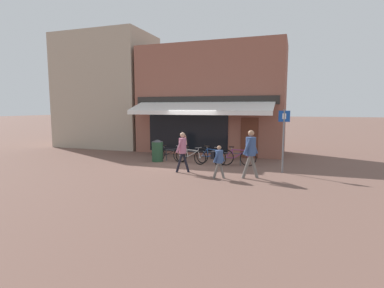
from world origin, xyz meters
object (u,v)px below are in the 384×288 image
at_px(pedestrian_second_adult, 251,149).
at_px(bicycle_blue, 211,156).
at_px(litter_bin, 157,150).
at_px(parking_sign, 284,134).
at_px(pedestrian_child, 218,158).
at_px(bicycle_black, 169,154).
at_px(pedestrian_adult, 183,147).
at_px(bicycle_purple, 237,157).
at_px(bicycle_silver, 190,156).

bearing_deg(pedestrian_second_adult, bicycle_blue, 134.87).
relative_size(litter_bin, parking_sign, 0.42).
bearing_deg(pedestrian_child, bicycle_black, 142.33).
bearing_deg(pedestrian_child, pedestrian_second_adult, 22.66).
xyz_separation_m(bicycle_black, pedestrian_adult, (1.49, -2.02, 0.65)).
xyz_separation_m(bicycle_purple, pedestrian_second_adult, (0.92, -2.22, 0.71)).
bearing_deg(bicycle_silver, pedestrian_adult, -64.65).
bearing_deg(pedestrian_adult, bicycle_black, 123.59).
bearing_deg(bicycle_silver, pedestrian_child, -36.47).
bearing_deg(pedestrian_second_adult, bicycle_silver, 145.95).
distance_m(pedestrian_adult, parking_sign, 4.08).
xyz_separation_m(bicycle_black, bicycle_blue, (2.12, -0.05, 0.02)).
bearing_deg(bicycle_black, parking_sign, -15.97).
distance_m(bicycle_black, bicycle_silver, 1.15).
distance_m(bicycle_purple, parking_sign, 2.48).
height_order(pedestrian_second_adult, parking_sign, parking_sign).
bearing_deg(bicycle_purple, parking_sign, -29.48).
relative_size(bicycle_silver, bicycle_purple, 0.97).
relative_size(bicycle_silver, pedestrian_child, 1.36).
xyz_separation_m(bicycle_black, bicycle_purple, (3.32, 0.06, 0.03)).
xyz_separation_m(bicycle_silver, pedestrian_second_adult, (3.10, -2.07, 0.74)).
height_order(bicycle_black, litter_bin, litter_bin).
bearing_deg(bicycle_black, pedestrian_second_adult, -34.62).
height_order(litter_bin, parking_sign, parking_sign).
distance_m(pedestrian_adult, pedestrian_second_adult, 2.75).
distance_m(bicycle_blue, pedestrian_child, 2.75).
bearing_deg(bicycle_blue, bicycle_purple, 28.58).
xyz_separation_m(pedestrian_child, parking_sign, (2.22, 1.80, 0.80)).
height_order(bicycle_blue, bicycle_purple, bicycle_purple).
bearing_deg(bicycle_silver, parking_sign, 5.78).
bearing_deg(bicycle_blue, pedestrian_adult, -84.56).
height_order(bicycle_silver, parking_sign, parking_sign).
relative_size(bicycle_blue, pedestrian_adult, 1.00).
distance_m(bicycle_black, pedestrian_second_adult, 4.81).
height_order(bicycle_blue, pedestrian_second_adult, pedestrian_second_adult).
distance_m(bicycle_black, parking_sign, 5.52).
height_order(bicycle_blue, pedestrian_child, pedestrian_child).
relative_size(bicycle_purple, pedestrian_second_adult, 0.96).
distance_m(bicycle_silver, pedestrian_child, 3.21).
bearing_deg(parking_sign, bicycle_silver, 170.63).
height_order(bicycle_silver, pedestrian_child, pedestrian_child).
height_order(pedestrian_child, litter_bin, pedestrian_child).
xyz_separation_m(bicycle_blue, pedestrian_child, (1.00, -2.53, 0.38)).
bearing_deg(bicycle_purple, bicycle_silver, 177.20).
relative_size(bicycle_blue, bicycle_purple, 0.94).
height_order(bicycle_silver, litter_bin, litter_bin).
bearing_deg(litter_bin, parking_sign, -6.42).
relative_size(bicycle_blue, litter_bin, 1.52).
xyz_separation_m(bicycle_purple, pedestrian_adult, (-1.82, -2.09, 0.62)).
bearing_deg(pedestrian_adult, bicycle_blue, 69.54).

